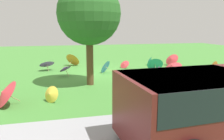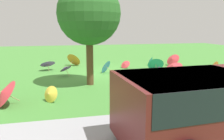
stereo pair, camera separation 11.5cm
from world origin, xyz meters
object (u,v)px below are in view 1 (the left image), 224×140
parasol_teal_1 (155,63)px  parasol_red_4 (171,59)px  parasol_blue_1 (104,66)px  parasol_purple_1 (155,75)px  shade_tree (89,14)px  parasol_purple_0 (65,68)px  parasol_orange_0 (212,69)px  parasol_purple_2 (47,63)px  parasol_teal_0 (149,61)px  parasol_red_2 (124,64)px  van_dark (222,102)px  parasol_yellow_1 (50,94)px  parasol_orange_1 (73,59)px  parasol_red_1 (173,66)px  park_bench (155,83)px  parasol_red_0 (4,93)px

parasol_teal_1 → parasol_red_4: (-1.73, -1.27, 0.03)m
parasol_teal_1 → parasol_blue_1: parasol_teal_1 is taller
parasol_purple_1 → shade_tree: bearing=-11.6°
parasol_purple_0 → parasol_purple_1: 4.56m
parasol_orange_0 → parasol_purple_2: (8.00, -3.82, 0.01)m
parasol_teal_0 → parasol_red_2: bearing=20.9°
parasol_orange_0 → van_dark: bearing=54.2°
parasol_purple_0 → parasol_yellow_1: bearing=81.5°
parasol_orange_1 → parasol_red_4: (-6.16, 1.60, 0.02)m
parasol_red_1 → parasol_purple_0: size_ratio=1.36×
van_dark → shade_tree: shade_tree is taller
park_bench → shade_tree: bearing=-46.9°
park_bench → parasol_red_0: size_ratio=1.42×
shade_tree → parasol_red_2: (-2.60, -3.51, -2.75)m
park_bench → parasol_purple_1: (-0.70, -1.63, -0.05)m
parasol_red_2 → parasol_yellow_1: (4.22, 5.56, 0.03)m
parasol_yellow_1 → parasol_blue_1: bearing=-121.8°
parasol_yellow_1 → parasol_purple_0: size_ratio=0.74×
parasol_teal_1 → parasol_blue_1: bearing=-0.7°
parasol_red_1 → parasol_blue_1: size_ratio=1.34×
parasol_orange_1 → parasol_purple_1: (-3.11, 5.77, -0.01)m
parasol_yellow_1 → parasol_blue_1: 5.20m
parasol_purple_2 → parasol_yellow_1: bearing=93.5°
parasol_red_2 → parasol_red_1: bearing=120.1°
shade_tree → parasol_purple_0: bearing=-63.5°
parasol_red_1 → parasol_yellow_1: 6.47m
parasol_teal_0 → parasol_blue_1: (3.39, 1.87, 0.08)m
parasol_teal_1 → parasol_red_4: parasol_teal_1 is taller
van_dark → parasol_red_4: 9.96m
parasol_red_1 → parasol_teal_1: bearing=-83.2°
parasol_blue_1 → park_bench: bearing=101.5°
parasol_purple_1 → parasol_red_4: size_ratio=0.79×
parasol_purple_1 → van_dark: bearing=81.6°
parasol_teal_1 → parasol_purple_2: (6.04, -1.46, 0.02)m
parasol_orange_0 → parasol_red_4: parasol_orange_0 is taller
shade_tree → parasol_yellow_1: size_ratio=6.89×
parasol_orange_0 → parasol_purple_2: size_ratio=0.88×
parasol_red_2 → parasol_red_4: bearing=-178.3°
van_dark → parasol_red_2: van_dark is taller
parasol_purple_2 → parasol_red_4: size_ratio=1.01×
parasol_teal_1 → parasol_purple_2: size_ratio=0.98×
van_dark → parasol_purple_2: bearing=-67.0°
parasol_purple_0 → parasol_teal_1: (-5.07, -0.31, 0.00)m
parasol_red_0 → parasol_teal_0: 9.83m
parasol_red_0 → parasol_orange_1: bearing=-109.9°
parasol_teal_0 → parasol_blue_1: bearing=28.9°
van_dark → parasol_red_0: (5.01, -3.50, -0.48)m
parasol_yellow_1 → parasol_purple_1: size_ratio=0.75×
parasol_purple_0 → parasol_blue_1: (-2.13, -0.35, -0.05)m
parasol_purple_1 → parasol_teal_1: parasol_teal_1 is taller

